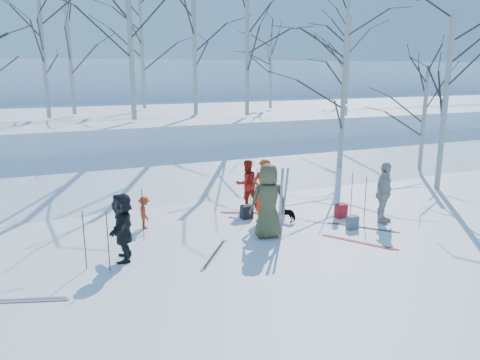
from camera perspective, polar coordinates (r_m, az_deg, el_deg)
name	(u,v)px	position (r m, az deg, el deg)	size (l,w,h in m)	color
ground	(263,241)	(12.19, 2.82, -7.46)	(120.00, 120.00, 0.00)	white
snow_ramp	(184,179)	(18.42, -6.79, 0.14)	(70.00, 9.50, 1.40)	white
snow_plateau	(134,128)	(27.88, -12.80, 6.16)	(70.00, 18.00, 2.20)	white
far_hill	(92,94)	(48.53, -17.60, 9.98)	(90.00, 30.00, 6.00)	white
skier_olive_center	(268,201)	(12.19, 3.46, -2.58)	(0.96, 0.63, 1.97)	#48482B
skier_red_north	(264,190)	(13.48, 2.90, -1.28)	(0.68, 0.44, 1.86)	red
skier_redor_behind	(247,184)	(14.91, 0.82, -0.44)	(0.75, 0.59, 1.55)	#B2180D
skier_red_seated	(144,212)	(13.25, -11.57, -3.90)	(0.59, 0.34, 0.92)	red
skier_cream_east	(384,193)	(13.99, 17.13, -1.50)	(1.04, 0.43, 1.77)	beige
skier_grey_west	(123,227)	(11.11, -14.11, -5.55)	(1.49, 0.47, 1.61)	black
dog	(288,213)	(13.74, 5.85, -4.02)	(0.26, 0.58, 0.49)	black
upright_ski_left	(281,203)	(12.14, 5.00, -2.85)	(0.07, 0.02, 1.90)	silver
upright_ski_right	(284,203)	(12.21, 5.43, -2.77)	(0.07, 0.02, 1.90)	silver
ski_pair_a	(252,213)	(14.46, 1.53, -4.03)	(1.79, 1.02, 0.02)	red
ski_pair_b	(359,242)	(12.47, 14.30, -7.34)	(1.19, 1.71, 0.02)	red
ski_pair_c	(17,301)	(10.18, -25.55, -13.12)	(1.87, 0.78, 0.02)	silver
ski_pair_d	(214,254)	(11.35, -3.14, -9.01)	(1.28, 1.66, 0.02)	silver
ski_pair_e	(363,227)	(13.60, 14.75, -5.62)	(1.39, 1.57, 0.02)	silver
ski_pole_a	(108,242)	(10.64, -15.78, -7.28)	(0.02, 0.02, 1.34)	black
ski_pole_b	(365,200)	(13.93, 15.03, -2.33)	(0.02, 0.02, 1.34)	black
ski_pole_c	(84,240)	(10.88, -18.44, -7.00)	(0.02, 0.02, 1.34)	black
ski_pole_d	(250,194)	(14.08, 1.29, -1.71)	(0.02, 0.02, 1.34)	black
ski_pole_e	(143,214)	(12.40, -11.76, -4.09)	(0.02, 0.02, 1.34)	black
ski_pole_f	(352,195)	(14.39, 13.44, -1.75)	(0.02, 0.02, 1.34)	black
ski_pole_g	(257,189)	(14.66, 2.08, -1.10)	(0.02, 0.02, 1.34)	black
backpack_red	(341,211)	(14.30, 12.23, -3.69)	(0.32, 0.22, 0.42)	maroon
backpack_grey	(352,223)	(13.36, 13.55, -5.07)	(0.30, 0.20, 0.38)	#56585D
backpack_dark	(247,212)	(13.90, 0.82, -3.92)	(0.34, 0.24, 0.40)	black
birch_plateau_a	(70,56)	(24.32, -20.02, 13.98)	(4.42, 4.42, 5.45)	silver
birch_plateau_d	(142,55)	(27.04, -11.83, 14.72)	(4.67, 4.67, 5.82)	silver
birch_plateau_e	(348,61)	(30.37, 13.07, 13.93)	(4.26, 4.26, 5.23)	silver
birch_plateau_f	(195,48)	(22.84, -5.57, 15.68)	(4.91, 4.91, 6.16)	silver
birch_plateau_g	(271,72)	(26.60, 3.79, 13.03)	(3.40, 3.40, 4.00)	silver
birch_plateau_h	(347,36)	(27.12, 12.89, 16.74)	(6.04, 6.04, 7.78)	silver
birch_plateau_i	(44,57)	(22.64, -22.81, 13.64)	(4.30, 4.30, 5.28)	silver
birch_plateau_j	(247,54)	(22.38, 0.89, 15.14)	(4.56, 4.56, 5.66)	silver
birch_plateau_k	(130,30)	(20.91, -13.29, 17.38)	(5.81, 5.81, 7.45)	silver
birch_edge_b	(445,103)	(18.43, 23.75, 8.63)	(5.04, 5.04, 6.34)	silver
birch_edge_c	(424,120)	(21.13, 21.49, 6.79)	(3.75, 3.75, 4.50)	silver
birch_edge_e	(343,109)	(19.41, 12.42, 8.50)	(4.51, 4.51, 5.59)	silver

